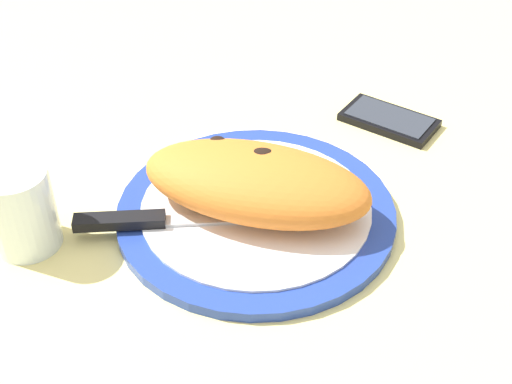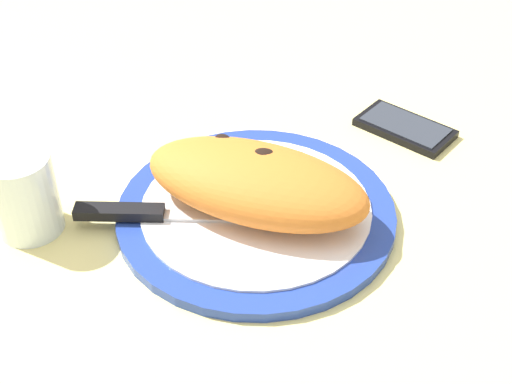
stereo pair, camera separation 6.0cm
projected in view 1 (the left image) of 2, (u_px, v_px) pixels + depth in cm
name	position (u px, v px, depth cm)	size (l,w,h in cm)	color
ground_plane	(256.00, 226.00, 80.38)	(150.00, 150.00, 3.00)	#E5D684
plate	(256.00, 212.00, 78.97)	(31.10, 31.10, 1.55)	#233D99
calzone	(255.00, 179.00, 76.80)	(26.73, 15.58, 6.65)	orange
fork	(287.00, 180.00, 81.77)	(15.23, 3.24, 0.40)	silver
knife	(146.00, 220.00, 75.83)	(20.25, 12.19, 1.20)	silver
smartphone	(389.00, 120.00, 93.80)	(13.13, 8.47, 1.16)	black
water_glass	(22.00, 214.00, 73.58)	(7.05, 7.05, 9.44)	silver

